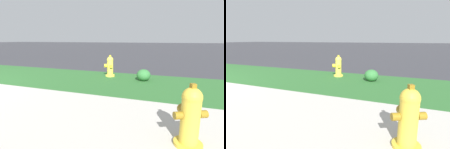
{
  "view_description": "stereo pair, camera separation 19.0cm",
  "coord_description": "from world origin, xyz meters",
  "views": [
    {
      "loc": [
        5.98,
        -2.25,
        1.24
      ],
      "look_at": [
        4.59,
        1.65,
        0.4
      ],
      "focal_mm": 28.0,
      "sensor_mm": 36.0,
      "label": 1
    },
    {
      "loc": [
        6.16,
        -2.18,
        1.24
      ],
      "look_at": [
        4.59,
        1.65,
        0.4
      ],
      "focal_mm": 28.0,
      "sensor_mm": 36.0,
      "label": 2
    }
  ],
  "objects": [
    {
      "name": "fire_hydrant_near_corner",
      "position": [
        3.97,
        3.19,
        0.34
      ],
      "size": [
        0.36,
        0.38,
        0.72
      ],
      "rotation": [
        0.0,
        0.0,
        2.08
      ],
      "color": "yellow",
      "rests_on": "ground"
    },
    {
      "name": "fire_hydrant_at_driveway",
      "position": [
        6.2,
        -0.19,
        0.37
      ],
      "size": [
        0.39,
        0.37,
        0.76
      ],
      "rotation": [
        0.0,
        0.0,
        0.46
      ],
      "color": "gold",
      "rests_on": "ground"
    },
    {
      "name": "grass_verge",
      "position": [
        0.0,
        2.51,
        0.0
      ],
      "size": [
        18.0,
        2.71,
        0.01
      ],
      "primitive_type": "cube",
      "color": "#2D662D",
      "rests_on": "ground"
    },
    {
      "name": "shrub_bush_far_verge",
      "position": [
        5.15,
        2.93,
        0.18
      ],
      "size": [
        0.41,
        0.41,
        0.35
      ],
      "color": "#337538",
      "rests_on": "ground"
    }
  ]
}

